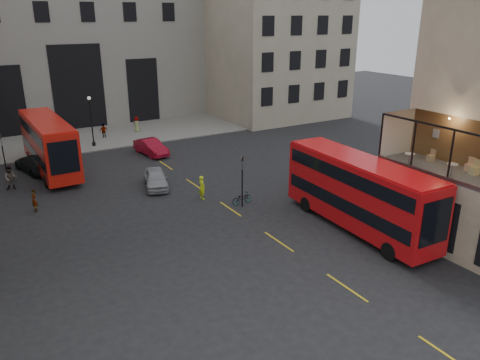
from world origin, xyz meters
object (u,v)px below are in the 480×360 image
pedestrian_c (104,131)px  pedestrian_e (34,201)px  cafe_table_mid (452,168)px  cafe_chair_b (474,170)px  pedestrian_d (137,125)px  traffic_light_far (3,150)px  traffic_light_near (242,175)px  car_a (156,179)px  bus_near (359,190)px  cafe_chair_c (469,167)px  cyclist (202,187)px  cafe_table_far (409,157)px  bus_far (49,142)px  car_c (36,163)px  cafe_chair_d (431,158)px  pedestrian_b (67,153)px  car_b (151,147)px  street_lamp_b (92,125)px  bicycle (242,198)px  pedestrian_a (11,178)px

pedestrian_c → pedestrian_e: size_ratio=1.04×
cafe_table_mid → cafe_chair_b: cafe_chair_b is taller
pedestrian_d → traffic_light_far: bearing=74.0°
traffic_light_near → car_a: 8.22m
bus_near → cafe_chair_c: cafe_chair_c is taller
cyclist → cafe_table_far: bearing=-144.6°
car_a → pedestrian_e: size_ratio=2.64×
bus_far → car_c: size_ratio=2.18×
car_a → cafe_chair_c: size_ratio=5.14×
car_a → cafe_chair_d: (12.11, -16.23, 4.09)m
traffic_light_near → cafe_table_far: 11.38m
bus_near → pedestrian_b: bearing=118.2°
cafe_chair_b → cafe_chair_c: 0.59m
pedestrian_c → car_a: bearing=78.2°
cyclist → cafe_chair_b: (9.97, -15.02, 3.95)m
cyclist → pedestrian_b: (-6.80, 14.63, 0.03)m
cafe_chair_b → car_b: bearing=107.6°
traffic_light_near → cafe_table_mid: size_ratio=5.05×
car_a → cafe_chair_d: 20.66m
street_lamp_b → car_b: (4.14, -5.91, -1.62)m
bicycle → street_lamp_b: bearing=9.9°
pedestrian_e → cafe_chair_c: 28.68m
cafe_chair_b → car_c: bearing=124.7°
car_c → pedestrian_e: pedestrian_e is taller
cafe_chair_d → car_b: bearing=109.7°
traffic_light_far → cafe_table_far: cafe_table_far is taller
bus_far → cafe_chair_c: (18.78, -27.40, 2.19)m
bicycle → cafe_chair_c: 15.31m
cyclist → pedestrian_a: size_ratio=0.95×
pedestrian_c → cafe_table_far: cafe_table_far is taller
bus_far → cafe_chair_d: size_ratio=15.76×
cyclist → pedestrian_d: pedestrian_d is taller
bicycle → pedestrian_c: size_ratio=0.97×
car_c → cafe_chair_c: size_ratio=6.47×
pedestrian_d → cafe_chair_c: (7.38, -37.39, 3.90)m
traffic_light_far → pedestrian_c: size_ratio=2.23×
car_b → bicycle: bearing=-93.5°
car_a → pedestrian_a: 11.47m
traffic_light_near → cafe_table_far: size_ratio=5.13×
bicycle → pedestrian_b: pedestrian_b is taller
pedestrian_a → cafe_chair_c: cafe_chair_c is taller
bicycle → pedestrian_d: pedestrian_d is taller
bus_near → car_c: (-16.03, 23.26, -1.86)m
traffic_light_far → bus_near: bus_near is taller
car_a → cafe_table_far: (10.31, -16.06, 4.35)m
bus_near → cafe_chair_c: (3.94, -4.69, 2.20)m
pedestrian_b → pedestrian_e: size_ratio=1.16×
car_a → pedestrian_a: size_ratio=2.25×
street_lamp_b → cafe_chair_c: size_ratio=6.30×
bus_far → car_a: bearing=-53.4°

